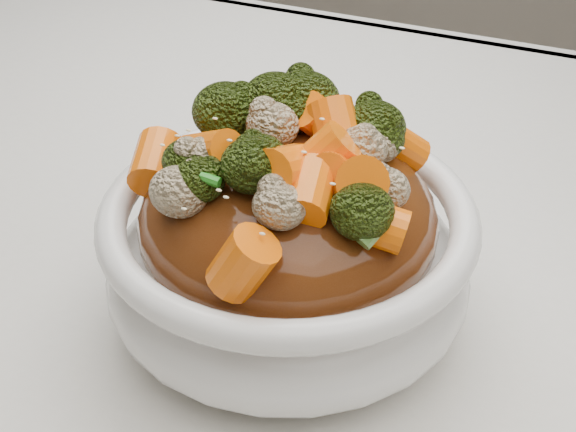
% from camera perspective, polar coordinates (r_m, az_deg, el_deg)
% --- Properties ---
extents(tablecloth, '(1.20, 0.80, 0.04)m').
position_cam_1_polar(tablecloth, '(0.51, 7.36, -7.08)').
color(tablecloth, silver).
rests_on(tablecloth, dining_table).
extents(bowl, '(0.24, 0.24, 0.08)m').
position_cam_1_polar(bowl, '(0.45, 0.00, -3.18)').
color(bowl, white).
rests_on(bowl, tablecloth).
extents(sauce_base, '(0.19, 0.19, 0.09)m').
position_cam_1_polar(sauce_base, '(0.43, 0.00, -0.30)').
color(sauce_base, '#4F250D').
rests_on(sauce_base, bowl).
extents(carrots, '(0.19, 0.19, 0.05)m').
position_cam_1_polar(carrots, '(0.40, 0.00, 6.51)').
color(carrots, '#FF6B08').
rests_on(carrots, sauce_base).
extents(broccoli, '(0.19, 0.19, 0.04)m').
position_cam_1_polar(broccoli, '(0.40, 0.00, 6.39)').
color(broccoli, black).
rests_on(broccoli, sauce_base).
extents(cauliflower, '(0.19, 0.19, 0.03)m').
position_cam_1_polar(cauliflower, '(0.40, 0.00, 6.16)').
color(cauliflower, tan).
rests_on(cauliflower, sauce_base).
extents(scallions, '(0.14, 0.14, 0.02)m').
position_cam_1_polar(scallions, '(0.40, 0.00, 6.63)').
color(scallions, '#25831E').
rests_on(scallions, sauce_base).
extents(sesame_seeds, '(0.17, 0.17, 0.01)m').
position_cam_1_polar(sesame_seeds, '(0.40, 0.00, 6.63)').
color(sesame_seeds, '#F6E6AF').
rests_on(sesame_seeds, sauce_base).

